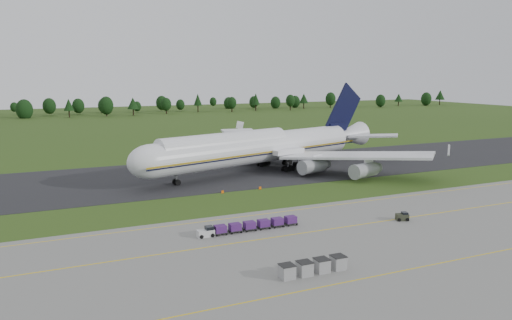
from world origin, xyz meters
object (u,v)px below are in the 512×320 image
baggage_train (248,226)px  utility_cart (402,217)px  edge_markers (242,190)px  uld_row (313,267)px  aircraft (262,147)px

baggage_train → utility_cart: 26.17m
utility_cart → edge_markers: 34.39m
baggage_train → uld_row: bearing=-88.1°
baggage_train → uld_row: (0.61, -18.70, 0.08)m
edge_markers → utility_cart: bearing=-61.9°
utility_cart → uld_row: size_ratio=0.26×
uld_row → edge_markers: size_ratio=1.00×
baggage_train → edge_markers: size_ratio=1.86×
uld_row → edge_markers: bearing=78.6°
aircraft → uld_row: bearing=-109.5°
aircraft → uld_row: aircraft is taller
baggage_train → utility_cart: baggage_train is taller
baggage_train → uld_row: size_ratio=1.85×
edge_markers → aircraft: bearing=54.5°
baggage_train → utility_cart: size_ratio=7.26×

